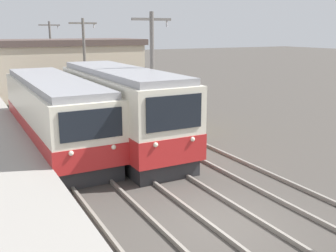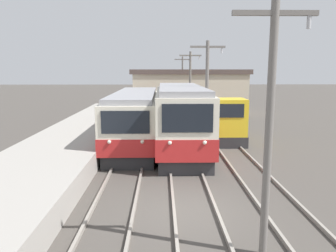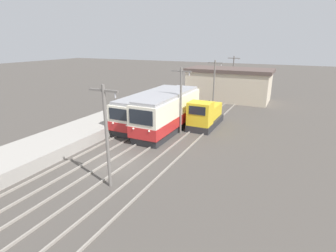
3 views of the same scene
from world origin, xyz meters
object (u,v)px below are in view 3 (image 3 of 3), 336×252
shunting_locomotive (205,116)px  catenary_mast_near (107,133)px  catenary_mast_mid (181,98)px  catenary_mast_far (214,83)px  commuter_train_left (151,109)px  commuter_train_center (168,113)px  catenary_mast_distant (233,74)px

shunting_locomotive → catenary_mast_near: size_ratio=0.91×
catenary_mast_mid → catenary_mast_far: (0.00, 11.13, 0.00)m
commuter_train_left → catenary_mast_far: (4.31, 9.26, 1.93)m
commuter_train_left → catenary_mast_far: size_ratio=1.86×
catenary_mast_near → catenary_mast_far: same height
shunting_locomotive → catenary_mast_far: size_ratio=0.91×
commuter_train_center → catenary_mast_distant: 22.02m
shunting_locomotive → commuter_train_center: bearing=-137.6°
commuter_train_left → commuter_train_center: commuter_train_center is taller
catenary_mast_near → catenary_mast_mid: size_ratio=1.00×
commuter_train_left → catenary_mast_near: bearing=-71.7°
commuter_train_left → shunting_locomotive: size_ratio=2.03×
shunting_locomotive → catenary_mast_near: (-1.49, -14.23, 2.32)m
catenary_mast_near → catenary_mast_mid: (0.00, 11.13, 0.00)m
catenary_mast_mid → catenary_mast_far: size_ratio=1.00×
commuter_train_center → catenary_mast_far: 11.01m
commuter_train_left → catenary_mast_far: 10.39m
catenary_mast_near → catenary_mast_mid: 11.13m
catenary_mast_far → catenary_mast_distant: (0.00, 11.13, 0.00)m
shunting_locomotive → catenary_mast_distant: 19.35m
commuter_train_left → shunting_locomotive: (5.80, 1.23, -0.38)m
catenary_mast_distant → catenary_mast_near: bearing=-90.0°
catenary_mast_near → commuter_train_center: bearing=97.5°
commuter_train_center → catenary_mast_near: 11.72m
catenary_mast_near → catenary_mast_far: bearing=90.0°
catenary_mast_far → commuter_train_center: bearing=-98.0°
commuter_train_center → catenary_mast_mid: (1.51, -0.36, 1.75)m
commuter_train_left → catenary_mast_distant: size_ratio=1.86×
commuter_train_left → catenary_mast_far: bearing=65.0°
catenary_mast_near → catenary_mast_distant: (0.00, 33.39, 0.00)m
catenary_mast_far → catenary_mast_distant: bearing=90.0°
commuter_train_center → catenary_mast_distant: catenary_mast_distant is taller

